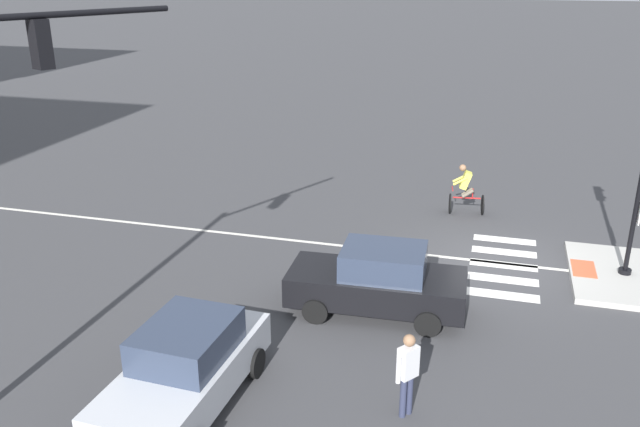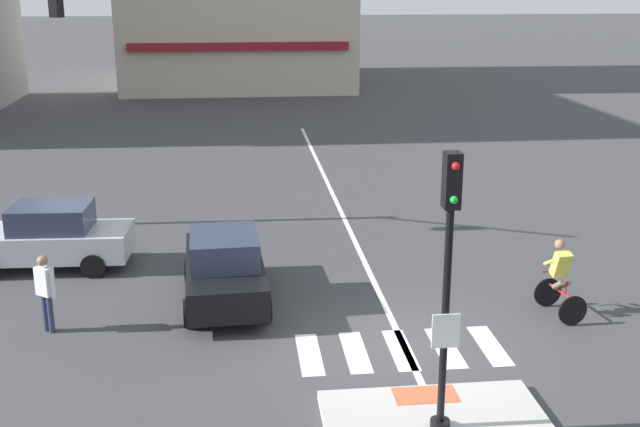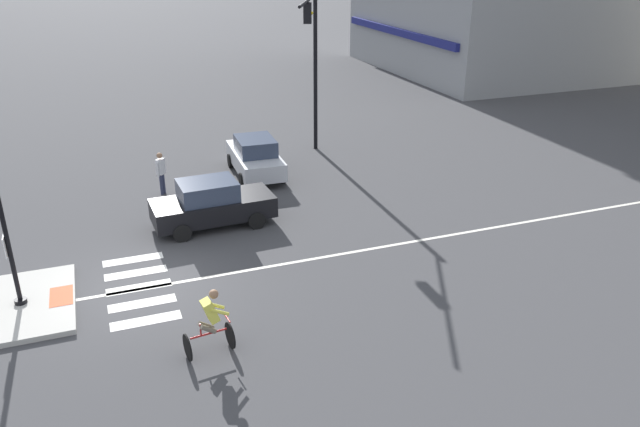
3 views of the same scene
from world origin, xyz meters
name	(u,v)px [view 1 (image 1 of 3)]	position (x,y,z in m)	size (l,w,h in m)	color
ground_plane	(498,264)	(0.00, 0.00, 0.00)	(300.00, 300.00, 0.00)	#3D3D3F
traffic_island	(624,276)	(0.00, -3.20, 0.07)	(3.67, 2.71, 0.15)	#B2AFA8
tactile_pad_front	(584,269)	(0.00, -2.19, 0.15)	(1.10, 0.60, 0.01)	#DB5B38
crosswalk_stripe_a	(502,295)	(-1.81, -0.15, 0.00)	(0.44, 1.80, 0.01)	silver
crosswalk_stripe_b	(503,279)	(-0.91, -0.15, 0.00)	(0.44, 1.80, 0.01)	silver
crosswalk_stripe_c	(504,265)	(0.00, -0.15, 0.00)	(0.44, 1.80, 0.01)	silver
crosswalk_stripe_d	(504,252)	(0.91, -0.15, 0.00)	(0.44, 1.80, 0.01)	silver
crosswalk_stripe_e	(505,240)	(1.81, -0.15, 0.00)	(0.44, 1.80, 0.01)	silver
lane_centre_line	(169,227)	(0.10, 10.00, 0.00)	(0.14, 28.00, 0.01)	silver
car_black_westbound_near	(378,281)	(-3.46, 2.69, 0.81)	(1.99, 4.18, 1.64)	black
car_silver_cross_left	(186,367)	(-7.89, 5.41, 0.81)	(4.17, 1.98, 1.64)	silver
cyclist	(465,189)	(3.76, 1.19, 0.87)	(0.80, 1.17, 1.68)	black
pedestrian_at_curb_left	(408,369)	(-7.09, 1.47, 0.98)	(0.46, 0.39, 1.67)	#2D334C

